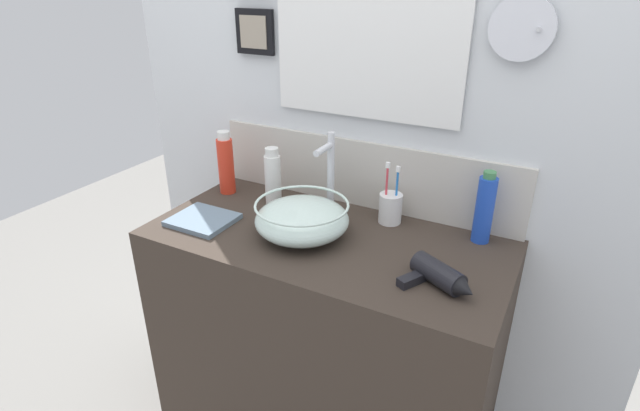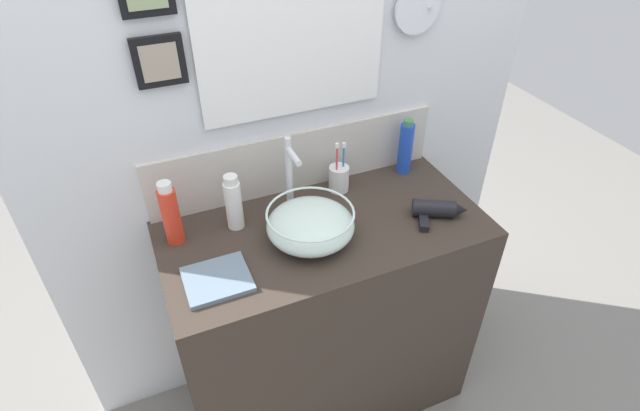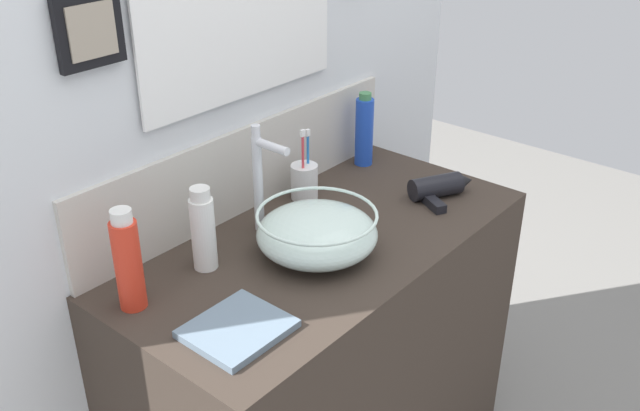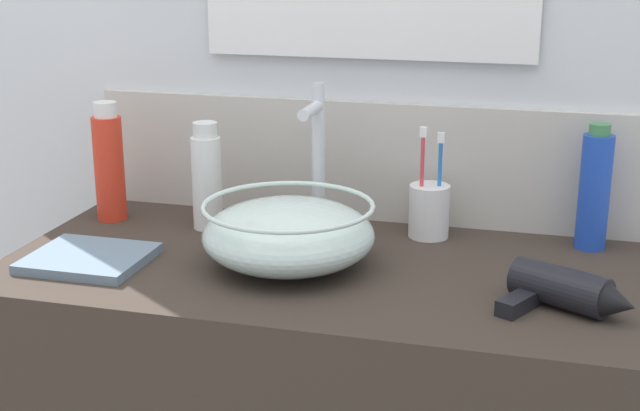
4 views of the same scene
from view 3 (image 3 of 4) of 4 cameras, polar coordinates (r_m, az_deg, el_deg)
The scene contains 10 objects.
vanity_counter at distance 2.01m, azimuth 0.37°, elevation -14.28°, with size 1.09×0.53×0.94m, color #382D26.
back_panel at distance 1.80m, azimuth -6.84°, elevation 8.07°, with size 1.82×0.10×2.42m.
glass_bowl_sink at distance 1.64m, azimuth -0.24°, elevation -2.18°, with size 0.28×0.28×0.11m.
faucet at distance 1.70m, azimuth -4.77°, elevation 2.61°, with size 0.02×0.11×0.28m.
hair_drier at distance 1.94m, azimuth 9.62°, elevation 1.47°, with size 0.20×0.14×0.06m.
toothbrush_cup at distance 1.90m, azimuth -1.26°, elevation 1.99°, with size 0.07×0.07×0.20m.
soap_dispenser at distance 2.09m, azimuth 3.56°, elevation 6.00°, with size 0.05×0.05×0.22m.
shampoo_bottle at distance 1.49m, azimuth -15.12°, elevation -4.37°, with size 0.06×0.06×0.23m.
spray_bottle at distance 1.60m, azimuth -9.34°, elevation -1.96°, with size 0.05×0.05×0.20m.
hand_towel at distance 1.44m, azimuth -6.61°, elevation -9.77°, with size 0.19×0.17×0.02m, color slate.
Camera 3 is at (-1.15, -0.95, 1.82)m, focal length 40.00 mm.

